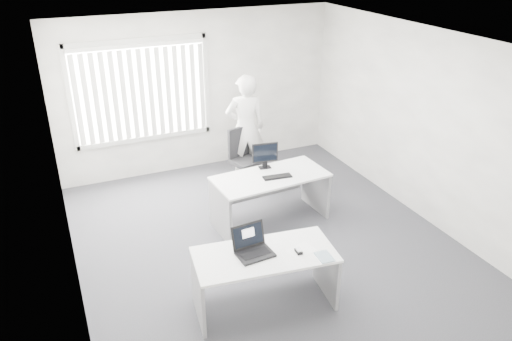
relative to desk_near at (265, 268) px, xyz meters
name	(u,v)px	position (x,y,z in m)	size (l,w,h in m)	color
ground	(269,247)	(0.56, 1.05, -0.52)	(6.00, 6.00, 0.00)	#4E4F55
wall_back	(198,92)	(0.56, 4.05, 0.88)	(5.00, 0.02, 2.80)	white
wall_front	(437,298)	(0.56, -1.95, 0.88)	(5.00, 0.02, 2.80)	white
wall_left	(63,192)	(-1.94, 1.05, 0.88)	(0.02, 6.00, 2.80)	white
wall_right	(426,127)	(3.06, 1.05, 0.88)	(0.02, 6.00, 2.80)	white
ceiling	(272,43)	(0.56, 1.05, 2.28)	(5.00, 6.00, 0.02)	white
window	(141,91)	(-0.44, 4.01, 1.03)	(2.32, 0.06, 1.76)	silver
blinds	(142,94)	(-0.44, 3.95, 1.00)	(2.20, 0.10, 1.50)	white
desk_near	(265,268)	(0.00, 0.00, 0.00)	(1.66, 0.94, 0.72)	white
desk_far	(270,189)	(0.87, 1.69, 0.03)	(1.71, 0.89, 0.76)	white
office_chair	(244,167)	(0.99, 3.00, -0.21)	(0.69, 0.69, 0.99)	black
person	(245,128)	(1.12, 3.23, 0.41)	(0.68, 0.45, 1.86)	silver
laptop	(255,244)	(-0.11, 0.01, 0.35)	(0.39, 0.35, 0.31)	black
paper_sheet	(302,250)	(0.40, -0.11, 0.20)	(0.31, 0.22, 0.00)	white
mouse	(299,251)	(0.36, -0.13, 0.22)	(0.06, 0.11, 0.04)	silver
booklet	(324,257)	(0.57, -0.33, 0.21)	(0.16, 0.22, 0.01)	white
keyboard	(277,177)	(0.93, 1.60, 0.25)	(0.42, 0.14, 0.02)	black
monitor	(265,156)	(0.91, 1.97, 0.44)	(0.39, 0.12, 0.39)	black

